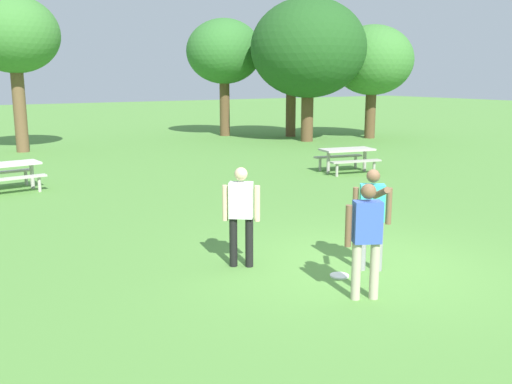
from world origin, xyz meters
name	(u,v)px	position (x,y,z in m)	size (l,w,h in m)	color
ground_plane	(362,267)	(0.00, 0.00, 0.00)	(120.00, 120.00, 0.00)	#568E3D
person_thrower	(241,210)	(-1.65, 1.08, 0.94)	(0.51, 0.40, 1.64)	black
person_catcher	(372,213)	(0.01, -0.17, 0.94)	(0.51, 0.40, 1.64)	gray
person_bystander	(367,232)	(-0.88, -1.01, 0.96)	(0.80, 0.59, 1.64)	#B7AD93
frisbee	(339,276)	(-0.60, -0.14, 0.01)	(0.30, 0.30, 0.03)	white
picnic_table_near	(347,155)	(5.91, 7.24, 0.56)	(1.95, 1.74, 0.77)	#B2ADA3
picnic_table_far	(6,171)	(-3.90, 9.71, 0.56)	(1.85, 1.61, 0.77)	beige
tree_broad_center	(14,36)	(-2.04, 18.13, 4.61)	(3.57, 3.57, 6.19)	brown
tree_far_right	(224,52)	(8.12, 19.40, 4.24)	(3.83, 3.83, 5.91)	brown
tree_slender_mid	(308,49)	(10.19, 15.07, 4.30)	(5.36, 5.36, 6.60)	brown
tree_back_left	(291,50)	(10.81, 17.28, 4.34)	(3.62, 3.62, 5.94)	brown
tree_back_right	(372,61)	(13.73, 14.55, 3.78)	(3.98, 3.98, 5.51)	brown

